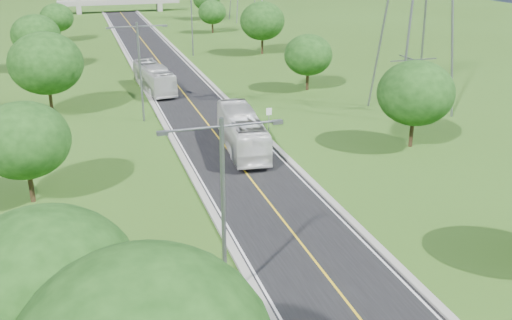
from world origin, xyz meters
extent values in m
plane|color=#2F4F16|center=(0.00, 60.00, 0.00)|extent=(260.00, 260.00, 0.00)
cube|color=black|center=(0.00, 66.00, 0.03)|extent=(8.00, 150.00, 0.06)
cube|color=gray|center=(-4.25, 66.00, 0.11)|extent=(0.50, 150.00, 0.22)
cube|color=gray|center=(4.25, 66.00, 0.11)|extent=(0.50, 150.00, 0.22)
cylinder|color=slate|center=(5.20, 38.00, 1.20)|extent=(0.08, 0.08, 2.40)
cube|color=white|center=(5.20, 37.97, 2.00)|extent=(0.55, 0.04, 0.70)
cube|color=gray|center=(-10.00, 140.00, 1.00)|extent=(1.20, 3.00, 2.00)
cube|color=gray|center=(10.00, 140.00, 1.00)|extent=(1.20, 3.00, 2.00)
cube|color=gray|center=(0.00, 140.00, 2.60)|extent=(30.00, 3.00, 1.20)
cylinder|color=slate|center=(-6.00, 12.00, 5.00)|extent=(0.22, 0.22, 10.00)
cylinder|color=slate|center=(-7.40, 12.00, 9.60)|extent=(2.80, 0.12, 0.12)
cylinder|color=slate|center=(-4.60, 12.00, 9.60)|extent=(2.80, 0.12, 0.12)
cube|color=slate|center=(-8.70, 12.00, 9.55)|extent=(0.50, 0.25, 0.18)
cube|color=slate|center=(-3.30, 12.00, 9.55)|extent=(0.50, 0.25, 0.18)
cylinder|color=slate|center=(-6.00, 45.00, 5.00)|extent=(0.22, 0.22, 10.00)
cylinder|color=slate|center=(-7.40, 45.00, 9.60)|extent=(2.80, 0.12, 0.12)
cylinder|color=slate|center=(-4.60, 45.00, 9.60)|extent=(2.80, 0.12, 0.12)
cube|color=slate|center=(-8.70, 45.00, 9.55)|extent=(0.50, 0.25, 0.18)
cube|color=slate|center=(-3.30, 45.00, 9.55)|extent=(0.50, 0.25, 0.18)
cylinder|color=slate|center=(6.00, 78.00, 5.00)|extent=(0.22, 0.22, 10.00)
ellipsoid|color=#15380F|center=(-14.00, 8.00, 5.27)|extent=(7.14, 7.14, 6.07)
cylinder|color=black|center=(-16.00, 28.00, 1.35)|extent=(0.36, 0.36, 2.70)
ellipsoid|color=#15380F|center=(-16.00, 28.00, 4.65)|extent=(6.30, 6.30, 5.36)
cylinder|color=black|center=(-15.00, 50.00, 1.62)|extent=(0.36, 0.36, 3.24)
ellipsoid|color=#15380F|center=(-15.00, 50.00, 5.58)|extent=(7.56, 7.56, 6.43)
cylinder|color=black|center=(-17.00, 74.00, 1.44)|extent=(0.36, 0.36, 2.88)
ellipsoid|color=#15380F|center=(-17.00, 74.00, 4.96)|extent=(6.72, 6.72, 5.71)
cylinder|color=black|center=(-14.50, 98.00, 1.26)|extent=(0.36, 0.36, 2.52)
ellipsoid|color=#15380F|center=(-14.50, 98.00, 4.34)|extent=(5.88, 5.88, 5.00)
cylinder|color=black|center=(16.00, 30.00, 1.44)|extent=(0.36, 0.36, 2.88)
ellipsoid|color=#15380F|center=(16.00, 30.00, 4.96)|extent=(6.72, 6.72, 5.71)
cylinder|color=black|center=(15.00, 52.00, 1.26)|extent=(0.36, 0.36, 2.52)
ellipsoid|color=#15380F|center=(15.00, 52.00, 4.34)|extent=(5.88, 5.88, 5.00)
cylinder|color=black|center=(17.00, 76.00, 1.53)|extent=(0.36, 0.36, 3.06)
ellipsoid|color=#15380F|center=(17.00, 76.00, 5.27)|extent=(7.14, 7.14, 6.07)
cylinder|color=black|center=(14.50, 100.00, 1.17)|extent=(0.36, 0.36, 2.34)
ellipsoid|color=#15380F|center=(14.50, 100.00, 4.03)|extent=(5.46, 5.46, 4.64)
cylinder|color=black|center=(18.00, 120.00, 1.35)|extent=(0.36, 0.36, 2.70)
imported|color=white|center=(1.27, 33.81, 1.73)|extent=(4.09, 12.23, 3.34)
imported|color=silver|center=(-3.13, 57.23, 1.64)|extent=(3.88, 11.57, 3.16)
camera|label=1|loc=(-11.96, -12.00, 17.58)|focal=40.00mm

